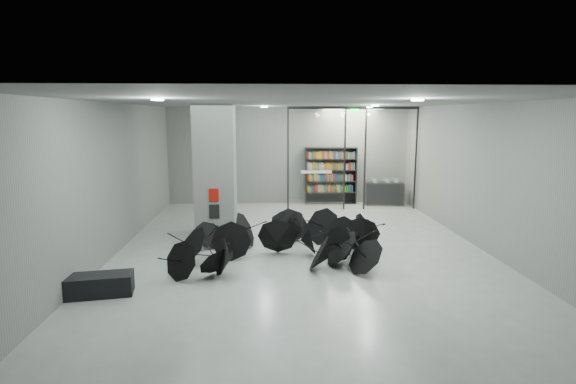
{
  "coord_description": "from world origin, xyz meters",
  "views": [
    {
      "loc": [
        -0.97,
        -11.83,
        3.68
      ],
      "look_at": [
        -0.3,
        1.5,
        1.4
      ],
      "focal_mm": 28.2,
      "sensor_mm": 36.0,
      "label": 1
    }
  ],
  "objects_px": {
    "bookshelf": "(331,176)",
    "shop_counter": "(384,194)",
    "column": "(215,171)",
    "umbrella_cluster": "(290,245)",
    "bench": "(99,285)"
  },
  "relations": [
    {
      "from": "umbrella_cluster",
      "to": "shop_counter",
      "type": "bearing_deg",
      "value": 57.37
    },
    {
      "from": "bookshelf",
      "to": "bench",
      "type": "bearing_deg",
      "value": -121.35
    },
    {
      "from": "bench",
      "to": "shop_counter",
      "type": "height_order",
      "value": "shop_counter"
    },
    {
      "from": "bench",
      "to": "bookshelf",
      "type": "bearing_deg",
      "value": 47.26
    },
    {
      "from": "column",
      "to": "umbrella_cluster",
      "type": "height_order",
      "value": "column"
    },
    {
      "from": "column",
      "to": "bench",
      "type": "distance_m",
      "value": 5.45
    },
    {
      "from": "column",
      "to": "shop_counter",
      "type": "bearing_deg",
      "value": 33.99
    },
    {
      "from": "column",
      "to": "umbrella_cluster",
      "type": "relative_size",
      "value": 0.7
    },
    {
      "from": "bookshelf",
      "to": "shop_counter",
      "type": "xyz_separation_m",
      "value": [
        2.17,
        -0.42,
        -0.71
      ]
    },
    {
      "from": "shop_counter",
      "to": "umbrella_cluster",
      "type": "height_order",
      "value": "umbrella_cluster"
    },
    {
      "from": "bookshelf",
      "to": "umbrella_cluster",
      "type": "xyz_separation_m",
      "value": [
        -2.08,
        -7.06,
        -0.89
      ]
    },
    {
      "from": "column",
      "to": "shop_counter",
      "type": "relative_size",
      "value": 2.55
    },
    {
      "from": "umbrella_cluster",
      "to": "column",
      "type": "bearing_deg",
      "value": 133.19
    },
    {
      "from": "column",
      "to": "shop_counter",
      "type": "distance_m",
      "value": 7.89
    },
    {
      "from": "shop_counter",
      "to": "bench",
      "type": "bearing_deg",
      "value": -125.05
    }
  ]
}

